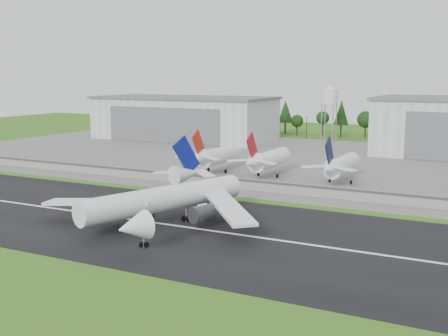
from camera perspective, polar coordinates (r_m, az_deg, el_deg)
The scene contains 13 objects.
ground at distance 129.50m, azimuth -11.63°, elevation -6.23°, with size 600.00×600.00×0.00m, color #2D5D16.
runway at distance 137.12m, azimuth -9.01°, elevation -5.25°, with size 320.00×60.00×0.10m, color black.
runway_centerline at distance 137.11m, azimuth -9.01°, elevation -5.22°, with size 220.00×1.00×0.02m, color white.
apron at distance 233.22m, azimuth 7.11°, elevation 0.84°, with size 320.00×150.00×0.10m, color slate.
blast_fence at distance 174.11m, azimuth -0.28°, elevation -1.41°, with size 240.00×0.61×3.50m.
hangar_west at distance 306.98m, azimuth -4.09°, elevation 5.11°, with size 97.00×44.00×23.20m.
water_tower at distance 294.15m, azimuth 10.69°, elevation 7.31°, with size 8.40×8.40×29.40m.
utility_poles at distance 309.00m, azimuth 12.23°, elevation 2.78°, with size 230.00×3.00×12.00m, color black, non-canonical shape.
treeline at distance 323.43m, azimuth 12.93°, elevation 3.05°, with size 320.00×16.00×22.00m, color black, non-canonical shape.
main_airliner at distance 130.85m, azimuth -6.12°, elevation -3.71°, with size 53.97×57.53×18.17m.
parked_jet_red_a at distance 198.54m, azimuth -0.92°, elevation 1.24°, with size 7.36×31.29×16.80m.
parked_jet_red_b at distance 190.15m, azimuth 4.32°, elevation 0.84°, with size 7.36×31.29×16.76m.
parked_jet_navy at distance 181.98m, azimuth 11.66°, elevation 0.25°, with size 7.36×31.29×16.62m.
Camera 1 is at (78.86, -96.77, 34.45)m, focal length 45.00 mm.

